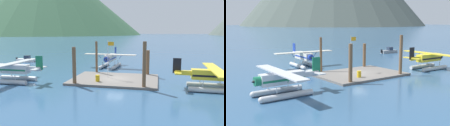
# 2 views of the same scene
# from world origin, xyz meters

# --- Properties ---
(ground_plane) EXTENTS (1200.00, 1200.00, 0.00)m
(ground_plane) POSITION_xyz_m (0.00, 0.00, 0.00)
(ground_plane) COLOR #2D5175
(dock_platform) EXTENTS (12.36, 8.84, 0.30)m
(dock_platform) POSITION_xyz_m (0.00, 0.00, 0.15)
(dock_platform) COLOR #66605B
(dock_platform) RESTS_ON ground
(piling_near_left) EXTENTS (0.49, 0.49, 5.12)m
(piling_near_left) POSITION_xyz_m (-4.68, -3.93, 2.56)
(piling_near_left) COLOR brown
(piling_near_left) RESTS_ON ground
(piling_near_right) EXTENTS (0.46, 0.46, 5.93)m
(piling_near_right) POSITION_xyz_m (4.49, -3.90, 2.97)
(piling_near_right) COLOR brown
(piling_near_right) RESTS_ON ground
(piling_far_left) EXTENTS (0.37, 0.37, 5.51)m
(piling_far_left) POSITION_xyz_m (-4.00, 4.22, 2.75)
(piling_far_left) COLOR brown
(piling_far_left) RESTS_ON ground
(piling_far_right) EXTENTS (0.51, 0.51, 4.18)m
(piling_far_right) POSITION_xyz_m (4.53, 4.15, 2.09)
(piling_far_right) COLOR brown
(piling_far_right) RESTS_ON ground
(flagpole) EXTENTS (0.95, 0.10, 5.49)m
(flagpole) POSITION_xyz_m (-1.03, 0.53, 3.75)
(flagpole) COLOR silver
(flagpole) RESTS_ON dock_platform
(fuel_drum) EXTENTS (0.62, 0.62, 0.88)m
(fuel_drum) POSITION_xyz_m (-1.95, -2.33, 0.74)
(fuel_drum) COLOR gold
(fuel_drum) RESTS_ON dock_platform
(seaplane_cream_bow_left) EXTENTS (10.46, 7.98, 3.84)m
(seaplane_cream_bow_left) POSITION_xyz_m (-3.21, 11.17, 1.58)
(seaplane_cream_bow_left) COLOR #B7BABF
(seaplane_cream_bow_left) RESTS_ON ground
(seaplane_yellow_stbd_aft) EXTENTS (7.98, 10.44, 3.84)m
(seaplane_yellow_stbd_aft) POSITION_xyz_m (12.64, -2.75, 1.58)
(seaplane_yellow_stbd_aft) COLOR #B7BABF
(seaplane_yellow_stbd_aft) RESTS_ON ground
(seaplane_silver_port_aft) EXTENTS (7.98, 10.41, 3.84)m
(seaplane_silver_port_aft) POSITION_xyz_m (-13.88, -4.09, 1.58)
(seaplane_silver_port_aft) COLOR #B7BABF
(seaplane_silver_port_aft) RESTS_ON ground
(boat_white_open_west) EXTENTS (4.87, 2.05, 1.50)m
(boat_white_open_west) POSITION_xyz_m (-24.39, 14.81, 0.49)
(boat_white_open_west) COLOR silver
(boat_white_open_west) RESTS_ON ground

